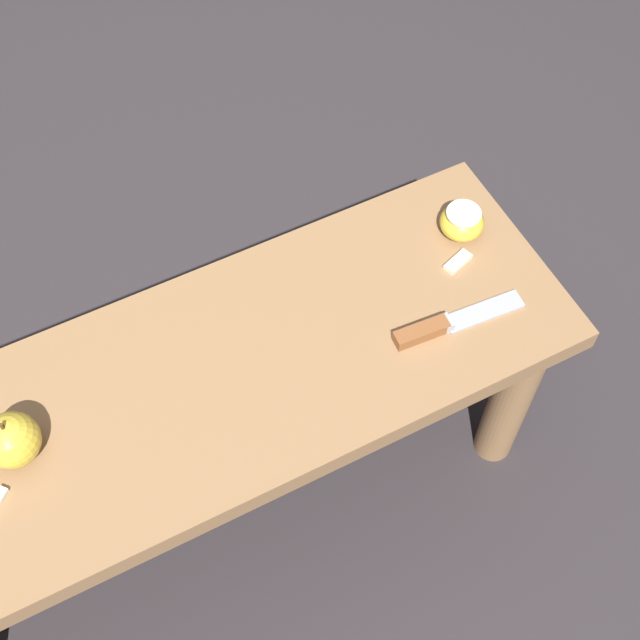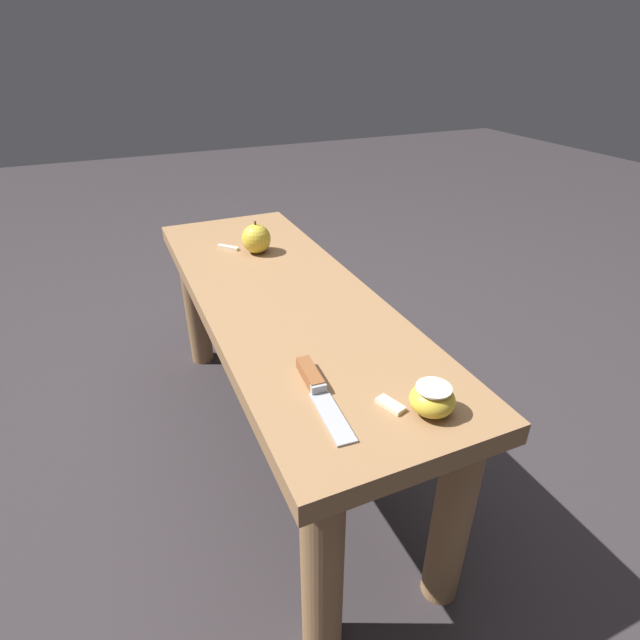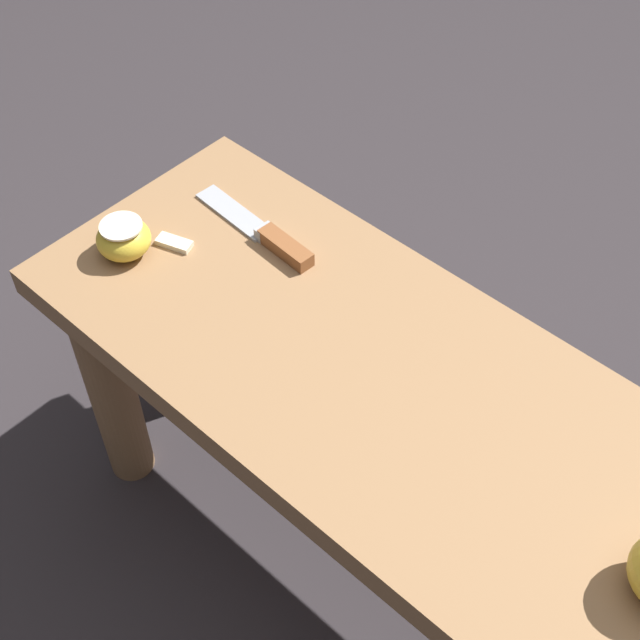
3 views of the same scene
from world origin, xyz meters
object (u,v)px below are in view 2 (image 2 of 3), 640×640
at_px(knife, 316,386).
at_px(apple_cut, 432,399).
at_px(apple_whole, 256,239).
at_px(wooden_bench, 285,329).

distance_m(knife, apple_cut, 0.19).
relative_size(apple_whole, apple_cut, 1.23).
height_order(wooden_bench, apple_whole, apple_whole).
xyz_separation_m(knife, apple_whole, (0.61, -0.09, 0.03)).
relative_size(wooden_bench, apple_cut, 16.07).
relative_size(wooden_bench, knife, 5.36).
bearing_deg(knife, apple_whole, 175.53).
height_order(knife, apple_cut, apple_cut).
height_order(wooden_bench, knife, knife).
bearing_deg(knife, apple_cut, 52.88).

